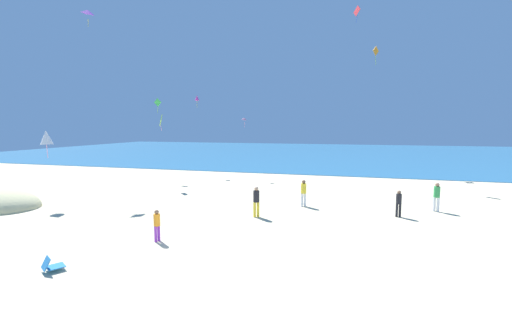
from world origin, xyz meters
TOP-DOWN VIEW (x-y plane):
  - ground_plane at (0.00, 10.00)m, footprint 120.00×120.00m
  - ocean_water at (0.00, 52.82)m, footprint 120.00×60.00m
  - beach_chair_far_right at (-4.25, -2.58)m, footprint 0.81×0.86m
  - person_0 at (-2.37, 1.11)m, footprint 0.37×0.37m
  - person_1 at (2.99, 9.27)m, footprint 0.45×0.45m
  - person_2 at (10.75, 10.08)m, footprint 0.43×0.43m
  - person_3 at (8.42, 8.21)m, footprint 0.33×0.33m
  - person_4 at (0.78, 6.08)m, footprint 0.43×0.43m
  - kite_red at (6.08, 22.38)m, footprint 0.62×0.88m
  - kite_lime at (-9.40, 13.22)m, footprint 0.53×0.91m
  - kite_orange at (8.26, 28.02)m, footprint 0.68×0.82m
  - kite_purple at (-13.93, 10.72)m, footprint 0.85×0.96m
  - kite_green at (-11.92, 16.89)m, footprint 0.78×0.17m
  - kite_pink at (-4.10, 19.50)m, footprint 0.55×0.59m
  - kite_magenta at (-9.82, 21.04)m, footprint 0.55×0.56m
  - kite_white at (-12.63, 5.18)m, footprint 0.95×0.92m

SIDE VIEW (x-z plane):
  - ground_plane at x=0.00m, z-range 0.00..0.00m
  - ocean_water at x=0.00m, z-range 0.00..0.05m
  - beach_chair_far_right at x=-4.25m, z-range -0.04..0.50m
  - person_0 at x=-2.37m, z-range 0.11..1.53m
  - person_3 at x=8.42m, z-range 0.12..1.62m
  - person_1 at x=2.99m, z-range 0.13..1.82m
  - person_4 at x=0.78m, z-range 0.13..1.85m
  - person_2 at x=10.75m, z-range 0.13..1.87m
  - kite_white at x=-12.63m, z-range 3.46..5.23m
  - kite_lime at x=-9.40m, z-range 4.84..6.20m
  - kite_pink at x=-4.10m, z-range 5.28..6.22m
  - kite_green at x=-11.92m, z-range 6.57..7.96m
  - kite_magenta at x=-9.82m, z-range 7.37..8.62m
  - kite_orange at x=8.26m, z-range 12.16..14.20m
  - kite_purple at x=-13.93m, z-range 13.15..14.43m
  - kite_red at x=6.08m, z-range 15.01..16.60m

